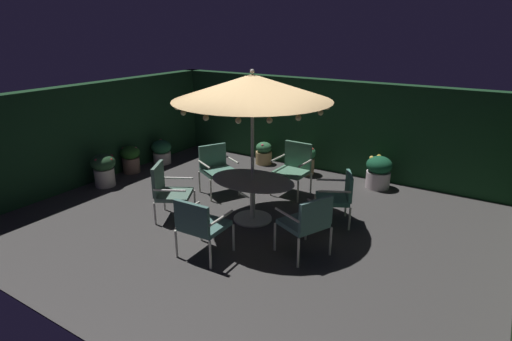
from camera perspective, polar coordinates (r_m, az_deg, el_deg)
The scene contains 17 objects.
ground_plane at distance 7.36m, azimuth -0.45°, elevation -6.94°, with size 8.56×6.94×0.02m, color #3C3A38.
hedge_backdrop_rear at distance 9.81m, azimuth 10.16°, elevation 6.09°, with size 8.56×0.30×2.11m, color #15361D.
hedge_backdrop_left at distance 9.75m, azimuth -21.40°, elevation 4.97°, with size 0.30×6.94×2.11m, color #16381E.
patio_dining_table at distance 7.17m, azimuth -0.48°, elevation -2.69°, with size 1.53×1.07×0.75m.
patio_umbrella at distance 6.71m, azimuth -0.52°, elevation 11.37°, with size 2.60×2.60×2.60m.
patio_chair_north at distance 7.41m, azimuth -12.03°, elevation -2.43°, with size 0.83×0.84×0.99m.
patio_chair_northeast at distance 6.06m, azimuth -7.69°, elevation -7.20°, with size 0.67×0.65×0.94m.
patio_chair_east at distance 6.08m, azimuth 7.12°, elevation -6.85°, with size 0.80×0.82×0.97m.
patio_chair_southeast at distance 7.20m, azimuth 11.27°, elevation -3.26°, with size 0.78×0.77×0.91m.
patio_chair_south at distance 8.35m, azimuth 5.27°, elevation 0.72°, with size 0.67×0.61×1.04m.
patio_chair_southwest at distance 8.39m, azimuth -5.49°, elevation 0.67°, with size 0.82×0.84×0.97m.
potted_plant_right_near at distance 10.52m, azimuth -12.88°, elevation 2.62°, with size 0.49×0.49×0.59m.
potted_plant_back_center at distance 9.54m, azimuth 6.85°, elevation 1.59°, with size 0.46×0.46×0.67m.
potted_plant_left_near at distance 10.23m, azimuth 1.08°, elevation 2.44°, with size 0.40×0.40×0.55m.
potted_plant_right_far at distance 9.33m, azimuth -20.25°, elevation 0.27°, with size 0.51×0.51×0.71m.
potted_plant_back_right at distance 9.05m, azimuth 16.53°, elevation -0.12°, with size 0.53×0.53×0.69m.
potted_plant_front_corner at distance 10.02m, azimuth -16.90°, elevation 1.64°, with size 0.45×0.45×0.63m.
Camera 1 is at (3.58, -5.54, 3.24)m, focal length 29.03 mm.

